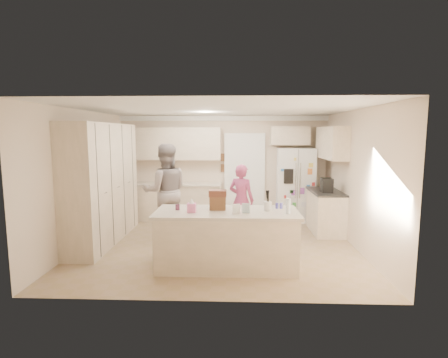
{
  "coord_description": "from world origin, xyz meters",
  "views": [
    {
      "loc": [
        0.36,
        -6.55,
        2.15
      ],
      "look_at": [
        0.1,
        0.35,
        1.25
      ],
      "focal_mm": 28.0,
      "sensor_mm": 36.0,
      "label": 1
    }
  ],
  "objects_px": {
    "refrigerator": "(295,185)",
    "utensil_crock": "(267,206)",
    "tissue_box": "(192,208)",
    "dollhouse_body": "(218,203)",
    "teen_boy": "(165,191)",
    "teen_girl": "(241,200)",
    "coffee_maker": "(327,185)",
    "island_base": "(227,240)"
  },
  "relations": [
    {
      "from": "coffee_maker",
      "to": "teen_girl",
      "type": "relative_size",
      "value": 0.2
    },
    {
      "from": "tissue_box",
      "to": "dollhouse_body",
      "type": "relative_size",
      "value": 0.54
    },
    {
      "from": "island_base",
      "to": "dollhouse_body",
      "type": "relative_size",
      "value": 8.46
    },
    {
      "from": "refrigerator",
      "to": "teen_girl",
      "type": "distance_m",
      "value": 1.9
    },
    {
      "from": "refrigerator",
      "to": "dollhouse_body",
      "type": "relative_size",
      "value": 6.92
    },
    {
      "from": "refrigerator",
      "to": "utensil_crock",
      "type": "bearing_deg",
      "value": -104.43
    },
    {
      "from": "coffee_maker",
      "to": "island_base",
      "type": "distance_m",
      "value": 2.87
    },
    {
      "from": "tissue_box",
      "to": "teen_boy",
      "type": "distance_m",
      "value": 1.84
    },
    {
      "from": "teen_boy",
      "to": "teen_girl",
      "type": "relative_size",
      "value": 1.28
    },
    {
      "from": "coffee_maker",
      "to": "teen_girl",
      "type": "xyz_separation_m",
      "value": [
        -1.8,
        -0.1,
        -0.31
      ]
    },
    {
      "from": "utensil_crock",
      "to": "teen_girl",
      "type": "height_order",
      "value": "teen_girl"
    },
    {
      "from": "island_base",
      "to": "teen_girl",
      "type": "distance_m",
      "value": 1.84
    },
    {
      "from": "tissue_box",
      "to": "dollhouse_body",
      "type": "bearing_deg",
      "value": 26.57
    },
    {
      "from": "tissue_box",
      "to": "dollhouse_body",
      "type": "distance_m",
      "value": 0.45
    },
    {
      "from": "teen_girl",
      "to": "teen_boy",
      "type": "bearing_deg",
      "value": 32.41
    },
    {
      "from": "tissue_box",
      "to": "teen_girl",
      "type": "distance_m",
      "value": 2.07
    },
    {
      "from": "island_base",
      "to": "tissue_box",
      "type": "xyz_separation_m",
      "value": [
        -0.55,
        -0.1,
        0.56
      ]
    },
    {
      "from": "teen_girl",
      "to": "tissue_box",
      "type": "bearing_deg",
      "value": 91.48
    },
    {
      "from": "coffee_maker",
      "to": "tissue_box",
      "type": "xyz_separation_m",
      "value": [
        -2.6,
        -2.0,
        -0.07
      ]
    },
    {
      "from": "refrigerator",
      "to": "teen_girl",
      "type": "height_order",
      "value": "refrigerator"
    },
    {
      "from": "island_base",
      "to": "teen_boy",
      "type": "bearing_deg",
      "value": 129.75
    },
    {
      "from": "tissue_box",
      "to": "teen_girl",
      "type": "xyz_separation_m",
      "value": [
        0.8,
        1.9,
        -0.24
      ]
    },
    {
      "from": "island_base",
      "to": "dollhouse_body",
      "type": "distance_m",
      "value": 0.62
    },
    {
      "from": "refrigerator",
      "to": "teen_boy",
      "type": "bearing_deg",
      "value": -149.23
    },
    {
      "from": "refrigerator",
      "to": "coffee_maker",
      "type": "relative_size",
      "value": 6.0
    },
    {
      "from": "utensil_crock",
      "to": "teen_girl",
      "type": "relative_size",
      "value": 0.1
    },
    {
      "from": "refrigerator",
      "to": "island_base",
      "type": "height_order",
      "value": "refrigerator"
    },
    {
      "from": "teen_girl",
      "to": "utensil_crock",
      "type": "bearing_deg",
      "value": 127.26
    },
    {
      "from": "coffee_maker",
      "to": "utensil_crock",
      "type": "relative_size",
      "value": 2.0
    },
    {
      "from": "refrigerator",
      "to": "tissue_box",
      "type": "xyz_separation_m",
      "value": [
        -2.15,
        -3.23,
        0.1
      ]
    },
    {
      "from": "refrigerator",
      "to": "teen_boy",
      "type": "xyz_separation_m",
      "value": [
        -2.91,
        -1.55,
        0.08
      ]
    },
    {
      "from": "coffee_maker",
      "to": "island_base",
      "type": "bearing_deg",
      "value": -137.17
    },
    {
      "from": "coffee_maker",
      "to": "island_base",
      "type": "height_order",
      "value": "coffee_maker"
    },
    {
      "from": "tissue_box",
      "to": "teen_girl",
      "type": "height_order",
      "value": "teen_girl"
    },
    {
      "from": "teen_boy",
      "to": "coffee_maker",
      "type": "bearing_deg",
      "value": 170.56
    },
    {
      "from": "refrigerator",
      "to": "tissue_box",
      "type": "bearing_deg",
      "value": -120.96
    },
    {
      "from": "teen_boy",
      "to": "teen_girl",
      "type": "height_order",
      "value": "teen_boy"
    },
    {
      "from": "teen_girl",
      "to": "dollhouse_body",
      "type": "bearing_deg",
      "value": 101.08
    },
    {
      "from": "refrigerator",
      "to": "utensil_crock",
      "type": "distance_m",
      "value": 3.22
    },
    {
      "from": "island_base",
      "to": "utensil_crock",
      "type": "xyz_separation_m",
      "value": [
        0.65,
        0.05,
        0.56
      ]
    },
    {
      "from": "refrigerator",
      "to": "utensil_crock",
      "type": "height_order",
      "value": "refrigerator"
    },
    {
      "from": "refrigerator",
      "to": "teen_boy",
      "type": "distance_m",
      "value": 3.3
    }
  ]
}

